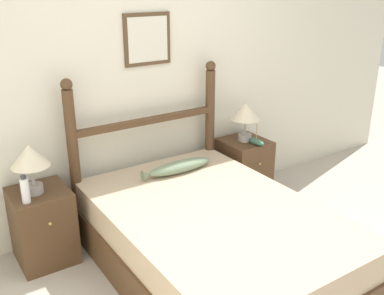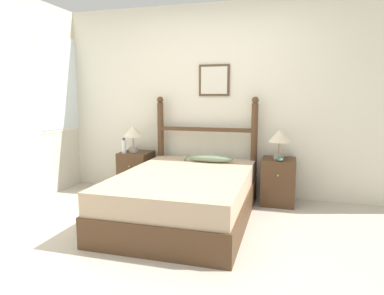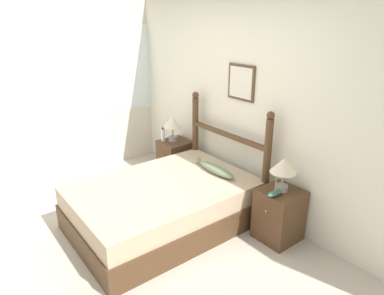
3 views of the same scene
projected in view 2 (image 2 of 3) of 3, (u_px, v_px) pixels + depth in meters
The scene contains 11 objects.
ground_plane at pixel (171, 242), 3.18m from camera, with size 16.00×16.00×0.00m, color #B7AD9E.
wall_back at pixel (213, 101), 4.63m from camera, with size 6.40×0.08×2.55m.
bed at pixel (185, 196), 3.75m from camera, with size 1.37×2.01×0.52m.
headboard at pixel (206, 143), 4.60m from camera, with size 1.38×0.09×1.34m.
nightstand_left at pixel (136, 172), 4.80m from camera, with size 0.41×0.44×0.57m.
nightstand_right at pixel (278, 181), 4.28m from camera, with size 0.41×0.44×0.57m.
table_lamp_left at pixel (133, 133), 4.71m from camera, with size 0.27×0.27×0.37m.
table_lamp_right at pixel (279, 137), 4.20m from camera, with size 0.27×0.27×0.37m.
bottle at pixel (124, 146), 4.65m from camera, with size 0.06×0.06×0.21m.
model_boat at pixel (281, 159), 4.10m from camera, with size 0.08×0.20×0.20m.
fish_pillow at pixel (209, 159), 4.31m from camera, with size 0.63×0.15×0.09m.
Camera 2 is at (1.01, -2.84, 1.35)m, focal length 32.00 mm.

